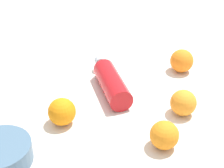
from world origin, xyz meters
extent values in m
plane|color=silver|center=(0.00, 0.00, 0.00)|extent=(2.40, 2.40, 0.00)
cylinder|color=red|center=(-0.04, -0.01, 0.04)|extent=(0.21, 0.16, 0.07)
cone|color=red|center=(0.07, -0.07, 0.04)|extent=(0.07, 0.08, 0.07)
cylinder|color=#B2B7BF|center=(0.10, -0.08, 0.04)|extent=(0.04, 0.04, 0.03)
sphere|color=orange|center=(-0.26, -0.08, 0.04)|extent=(0.08, 0.08, 0.08)
sphere|color=orange|center=(-0.11, -0.28, 0.04)|extent=(0.08, 0.08, 0.08)
sphere|color=orange|center=(-0.30, 0.07, 0.04)|extent=(0.07, 0.07, 0.07)
sphere|color=orange|center=(-0.05, 0.19, 0.04)|extent=(0.08, 0.08, 0.08)
cylinder|color=slate|center=(-0.06, 0.39, 0.02)|extent=(0.16, 0.16, 0.05)
camera|label=1|loc=(-0.67, 0.62, 0.59)|focal=54.23mm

